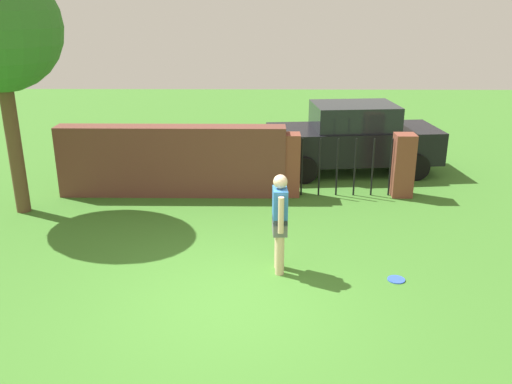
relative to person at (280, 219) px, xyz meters
name	(u,v)px	position (x,y,z in m)	size (l,w,h in m)	color
ground_plane	(228,303)	(-0.77, -1.00, -0.90)	(40.00, 40.00, 0.00)	#3D7528
brick_wall	(172,161)	(-2.27, 3.63, -0.12)	(4.97, 0.50, 1.56)	brown
person	(280,219)	(0.00, 0.00, 0.00)	(0.24, 0.54, 1.62)	beige
fence_gate	(346,165)	(1.56, 3.63, -0.20)	(2.93, 0.44, 1.40)	brown
car	(353,138)	(1.98, 5.47, -0.04)	(4.35, 2.25, 1.72)	black
frisbee_blue	(396,280)	(1.82, -0.29, -0.89)	(0.27, 0.27, 0.02)	blue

